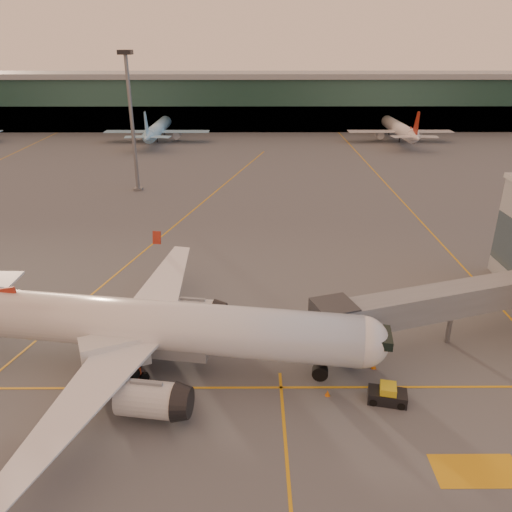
{
  "coord_description": "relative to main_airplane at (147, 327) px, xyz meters",
  "views": [
    {
      "loc": [
        2.69,
        -29.44,
        27.16
      ],
      "look_at": [
        2.96,
        21.65,
        5.0
      ],
      "focal_mm": 35.0,
      "sensor_mm": 36.0,
      "label": 1
    }
  ],
  "objects": [
    {
      "name": "ground",
      "position": [
        6.65,
        -8.11,
        -4.15
      ],
      "size": [
        600.0,
        600.0,
        0.0
      ],
      "primitive_type": "plane",
      "color": "#4C4F54",
      "rests_on": "ground"
    },
    {
      "name": "taxi_markings",
      "position": [
        -0.67,
        36.38,
        -4.15
      ],
      "size": [
        100.12,
        173.0,
        0.01
      ],
      "color": "orange",
      "rests_on": "ground"
    },
    {
      "name": "terminal",
      "position": [
        6.65,
        133.68,
        4.61
      ],
      "size": [
        400.0,
        20.0,
        17.6
      ],
      "color": "#19382D",
      "rests_on": "ground"
    },
    {
      "name": "mast_west_near",
      "position": [
        -13.35,
        57.89,
        10.71
      ],
      "size": [
        2.4,
        2.4,
        25.6
      ],
      "color": "slate",
      "rests_on": "ground"
    },
    {
      "name": "distant_aircraft_row",
      "position": [
        17.48,
        109.89,
        -4.15
      ],
      "size": [
        350.0,
        34.0,
        13.0
      ],
      "color": "#8EC8EF",
      "rests_on": "ground"
    },
    {
      "name": "main_airplane",
      "position": [
        0.0,
        0.0,
        0.0
      ],
      "size": [
        42.26,
        38.28,
        12.78
      ],
      "rotation": [
        0.0,
        0.0,
        -0.15
      ],
      "color": "white",
      "rests_on": "ground"
    },
    {
      "name": "jet_bridge",
      "position": [
        29.71,
        4.39,
        0.22
      ],
      "size": [
        28.64,
        11.84,
        6.18
      ],
      "color": "slate",
      "rests_on": "ground"
    },
    {
      "name": "catering_truck",
      "position": [
        -2.37,
        -1.92,
        -1.7
      ],
      "size": [
        6.05,
        4.42,
        4.31
      ],
      "rotation": [
        0.0,
        0.0,
        0.41
      ],
      "color": "#B9371A",
      "rests_on": "ground"
    },
    {
      "name": "pushback_tug",
      "position": [
        20.2,
        -4.95,
        -3.5
      ],
      "size": [
        3.38,
        2.28,
        1.59
      ],
      "rotation": [
        0.0,
        0.0,
        -0.22
      ],
      "color": "black",
      "rests_on": "ground"
    },
    {
      "name": "cone_nose",
      "position": [
        20.13,
        -0.41,
        -3.86
      ],
      "size": [
        0.48,
        0.48,
        0.62
      ],
      "color": "orange",
      "rests_on": "ground"
    },
    {
      "name": "cone_wing_left",
      "position": [
        -1.3,
        16.5,
        -3.9
      ],
      "size": [
        0.42,
        0.42,
        0.53
      ],
      "color": "orange",
      "rests_on": "ground"
    },
    {
      "name": "cone_fwd",
      "position": [
        15.46,
        -4.17,
        -3.9
      ],
      "size": [
        0.41,
        0.41,
        0.52
      ],
      "color": "orange",
      "rests_on": "ground"
    }
  ]
}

